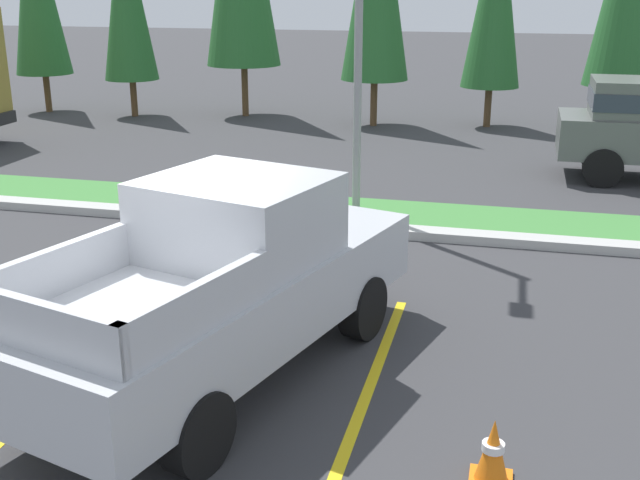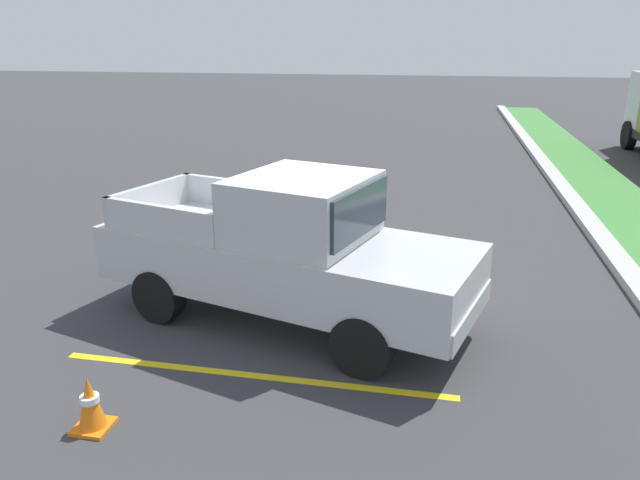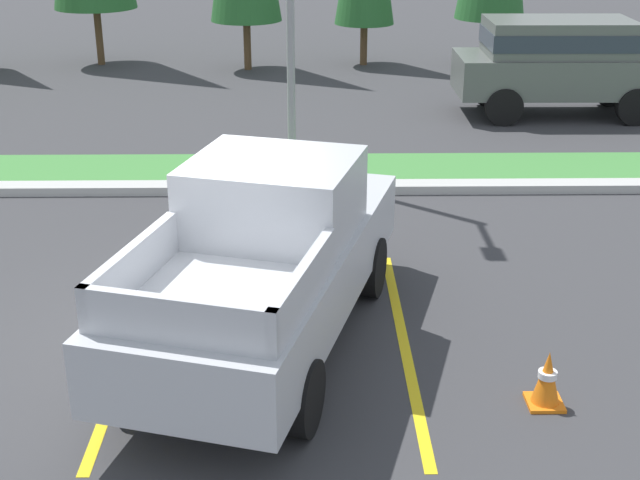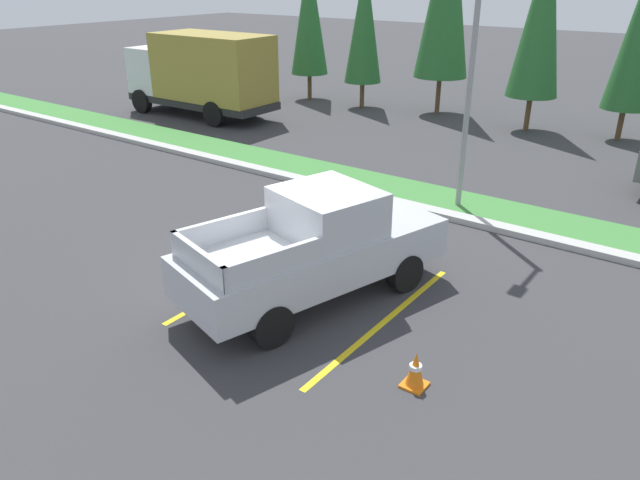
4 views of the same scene
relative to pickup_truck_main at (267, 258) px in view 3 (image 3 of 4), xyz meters
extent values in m
plane|color=#38383A|center=(-0.92, 0.16, -1.04)|extent=(120.00, 120.00, 0.00)
cube|color=yellow|center=(-1.56, -0.05, -1.04)|extent=(0.12, 4.80, 0.01)
cube|color=yellow|center=(1.54, -0.05, -1.04)|extent=(0.12, 4.80, 0.01)
cube|color=#B2B2AD|center=(-0.92, 5.16, -0.97)|extent=(56.00, 0.40, 0.15)
cube|color=#42843D|center=(-0.92, 6.26, -1.01)|extent=(56.00, 1.80, 0.06)
cylinder|color=black|center=(-0.40, 1.68, -0.66)|extent=(0.48, 0.81, 0.76)
cylinder|color=black|center=(1.23, 1.21, -0.66)|extent=(0.48, 0.81, 0.76)
cylinder|color=black|center=(-1.26, -1.31, -0.66)|extent=(0.48, 0.81, 0.76)
cylinder|color=black|center=(0.38, -1.77, -0.66)|extent=(0.48, 0.81, 0.76)
cube|color=silver|center=(-0.01, -0.05, -0.16)|extent=(3.26, 5.52, 0.76)
cube|color=silver|center=(0.07, 0.24, 0.64)|extent=(2.13, 2.02, 0.84)
cube|color=#2D3842|center=(0.29, 1.03, 0.69)|extent=(1.57, 0.50, 0.63)
cube|color=silver|center=(-1.23, -1.21, 0.44)|extent=(0.62, 1.85, 0.44)
cube|color=silver|center=(0.40, -1.68, 0.44)|extent=(0.62, 1.85, 0.44)
cube|color=silver|center=(-0.66, -2.31, 0.44)|extent=(1.76, 0.59, 0.44)
cube|color=silver|center=(0.69, 2.40, -0.40)|extent=(1.78, 0.65, 0.28)
cylinder|color=black|center=(7.44, 11.07, -0.64)|extent=(0.80, 0.27, 0.80)
cylinder|color=black|center=(7.42, 9.37, -0.64)|extent=(0.80, 0.27, 0.80)
cylinder|color=black|center=(4.64, 11.09, -0.64)|extent=(0.80, 0.27, 0.80)
cylinder|color=black|center=(4.62, 9.39, -0.64)|extent=(0.80, 0.27, 0.80)
cube|color=#565B56|center=(6.03, 10.23, -0.12)|extent=(4.61, 1.87, 0.84)
cube|color=#565B56|center=(5.88, 10.24, 0.68)|extent=(3.11, 1.70, 0.76)
cube|color=#2D3842|center=(5.88, 10.24, 0.66)|extent=(3.15, 1.74, 0.36)
cylinder|color=brown|center=(-5.39, 16.12, -0.26)|extent=(0.20, 0.20, 1.56)
cylinder|color=brown|center=(-1.19, 15.36, -0.38)|extent=(0.20, 0.20, 1.33)
cylinder|color=brown|center=(2.03, 15.96, -0.47)|extent=(0.20, 0.20, 1.14)
cylinder|color=brown|center=(5.45, 15.72, -0.38)|extent=(0.20, 0.20, 1.32)
cube|color=orange|center=(2.82, -1.34, -1.02)|extent=(0.36, 0.36, 0.04)
cone|color=orange|center=(2.82, -1.34, -0.72)|extent=(0.28, 0.28, 0.56)
cylinder|color=white|center=(2.82, -1.34, -0.69)|extent=(0.19, 0.19, 0.07)
camera|label=1|loc=(2.78, -7.15, 2.98)|focal=44.03mm
camera|label=2|loc=(7.42, 1.97, 2.74)|focal=33.45mm
camera|label=3|loc=(0.45, -8.85, 3.89)|focal=49.29mm
camera|label=4|loc=(6.02, -8.10, 4.69)|focal=33.64mm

